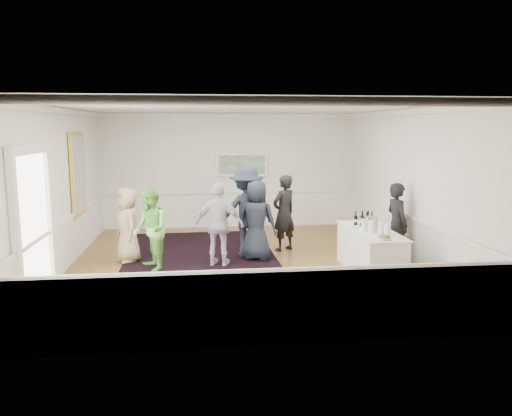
{
  "coord_description": "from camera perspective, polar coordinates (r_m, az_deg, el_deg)",
  "views": [
    {
      "loc": [
        -0.81,
        -10.04,
        2.81
      ],
      "look_at": [
        0.37,
        0.2,
        1.14
      ],
      "focal_mm": 35.0,
      "sensor_mm": 36.0,
      "label": 1
    }
  ],
  "objects": [
    {
      "name": "wall_back",
      "position": [
        14.12,
        -3.25,
        4.26
      ],
      "size": [
        7.0,
        0.02,
        3.2
      ],
      "primitive_type": "cube",
      "color": "white",
      "rests_on": "floor"
    },
    {
      "name": "guest_green",
      "position": [
        10.04,
        -11.99,
        -2.4
      ],
      "size": [
        0.87,
        0.97,
        1.66
      ],
      "primitive_type": "imported",
      "rotation": [
        0.0,
        0.0,
        -1.22
      ],
      "color": "#5FB347",
      "rests_on": "floor"
    },
    {
      "name": "ceiling",
      "position": [
        10.08,
        -1.98,
        11.39
      ],
      "size": [
        7.0,
        8.0,
        0.02
      ],
      "primitive_type": "cube",
      "color": "white",
      "rests_on": "wall_back"
    },
    {
      "name": "guest_tan",
      "position": [
        10.82,
        -14.47,
        -1.87
      ],
      "size": [
        0.79,
        0.92,
        1.58
      ],
      "primitive_type": "imported",
      "rotation": [
        0.0,
        0.0,
        -1.11
      ],
      "color": "tan",
      "rests_on": "floor"
    },
    {
      "name": "wall_right",
      "position": [
        10.99,
        16.58,
        2.48
      ],
      "size": [
        0.02,
        8.0,
        3.2
      ],
      "primitive_type": "cube",
      "color": "white",
      "rests_on": "floor"
    },
    {
      "name": "serving_table",
      "position": [
        9.99,
        12.92,
        -4.85
      ],
      "size": [
        0.8,
        2.1,
        0.85
      ],
      "color": "white",
      "rests_on": "floor"
    },
    {
      "name": "wainscoting",
      "position": [
        10.34,
        -1.9,
        -3.74
      ],
      "size": [
        7.0,
        8.0,
        1.0
      ],
      "primitive_type": null,
      "color": "white",
      "rests_on": "floor"
    },
    {
      "name": "wine_bottles",
      "position": [
        10.31,
        12.29,
        -1.11
      ],
      "size": [
        0.38,
        0.2,
        0.31
      ],
      "color": "black",
      "rests_on": "serving_table"
    },
    {
      "name": "landscape_painting",
      "position": [
        14.08,
        -1.61,
        4.99
      ],
      "size": [
        1.44,
        0.06,
        0.66
      ],
      "color": "white",
      "rests_on": "wall_back"
    },
    {
      "name": "area_rug",
      "position": [
        11.48,
        -6.4,
        -4.99
      ],
      "size": [
        3.35,
        4.34,
        0.02
      ],
      "primitive_type": "cube",
      "rotation": [
        0.0,
        0.0,
        0.02
      ],
      "color": "black",
      "rests_on": "floor"
    },
    {
      "name": "wall_front",
      "position": [
        6.22,
        1.06,
        -2.06
      ],
      "size": [
        7.0,
        0.02,
        3.2
      ],
      "primitive_type": "cube",
      "color": "white",
      "rests_on": "floor"
    },
    {
      "name": "mirror",
      "position": [
        11.69,
        -19.63,
        3.69
      ],
      "size": [
        0.05,
        1.25,
        1.85
      ],
      "color": "gold",
      "rests_on": "wall_left"
    },
    {
      "name": "bartender",
      "position": [
        10.61,
        15.79,
        -1.8
      ],
      "size": [
        0.5,
        0.68,
        1.71
      ],
      "primitive_type": "imported",
      "rotation": [
        0.0,
        0.0,
        1.73
      ],
      "color": "black",
      "rests_on": "floor"
    },
    {
      "name": "guest_navy",
      "position": [
        10.61,
        0.07,
        -1.43
      ],
      "size": [
        0.99,
        0.85,
        1.71
      ],
      "primitive_type": "imported",
      "rotation": [
        0.0,
        0.0,
        2.7
      ],
      "color": "#1B212D",
      "rests_on": "floor"
    },
    {
      "name": "guest_lilac",
      "position": [
        10.17,
        -4.21,
        -1.91
      ],
      "size": [
        1.09,
        0.71,
        1.72
      ],
      "primitive_type": "imported",
      "rotation": [
        0.0,
        0.0,
        2.82
      ],
      "color": "#B4ADC2",
      "rests_on": "floor"
    },
    {
      "name": "floor",
      "position": [
        10.46,
        -1.89,
        -6.41
      ],
      "size": [
        8.0,
        8.0,
        0.0
      ],
      "primitive_type": "plane",
      "color": "olive",
      "rests_on": "ground"
    },
    {
      "name": "wall_left",
      "position": [
        10.47,
        -21.41,
        1.91
      ],
      "size": [
        0.02,
        8.0,
        3.2
      ],
      "primitive_type": "cube",
      "color": "white",
      "rests_on": "floor"
    },
    {
      "name": "ice_bucket",
      "position": [
        9.99,
        12.96,
        -1.69
      ],
      "size": [
        0.26,
        0.26,
        0.25
      ],
      "primitive_type": "cylinder",
      "color": "silver",
      "rests_on": "serving_table"
    },
    {
      "name": "doorway",
      "position": [
        8.67,
        -24.15,
        -0.88
      ],
      "size": [
        0.1,
        1.78,
        2.56
      ],
      "color": "white",
      "rests_on": "wall_left"
    },
    {
      "name": "guest_dark_b",
      "position": [
        11.44,
        3.21,
        -0.56
      ],
      "size": [
        0.76,
        0.7,
        1.75
      ],
      "primitive_type": "imported",
      "rotation": [
        0.0,
        0.0,
        3.73
      ],
      "color": "black",
      "rests_on": "floor"
    },
    {
      "name": "guest_dark_a",
      "position": [
        10.92,
        -1.07,
        -0.43
      ],
      "size": [
        1.34,
        0.86,
        1.98
      ],
      "primitive_type": "imported",
      "rotation": [
        0.0,
        0.0,
        3.24
      ],
      "color": "#1B212D",
      "rests_on": "floor"
    },
    {
      "name": "juice_pitchers",
      "position": [
        9.63,
        13.54,
        -2.08
      ],
      "size": [
        0.41,
        0.57,
        0.24
      ],
      "color": "#7DA93C",
      "rests_on": "serving_table"
    },
    {
      "name": "nut_bowl",
      "position": [
        9.11,
        14.46,
        -3.3
      ],
      "size": [
        0.23,
        0.23,
        0.08
      ],
      "color": "white",
      "rests_on": "serving_table"
    }
  ]
}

